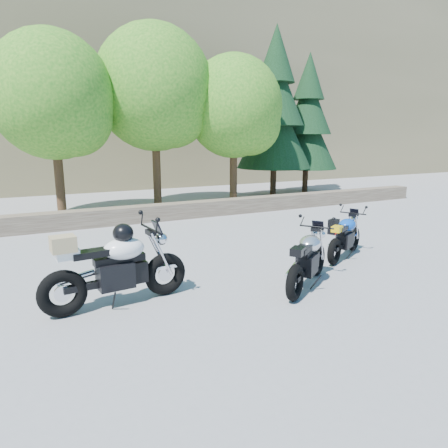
{
  "coord_description": "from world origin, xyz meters",
  "views": [
    {
      "loc": [
        -3.49,
        -6.37,
        2.54
      ],
      "look_at": [
        0.2,
        1.0,
        0.75
      ],
      "focal_mm": 32.0,
      "sensor_mm": 36.0,
      "label": 1
    }
  ],
  "objects_px": {
    "white_bike": "(116,266)",
    "blue_bike": "(345,237)",
    "silver_bike": "(308,260)",
    "backpack": "(334,227)"
  },
  "relations": [
    {
      "from": "silver_bike",
      "to": "blue_bike",
      "type": "distance_m",
      "value": 2.09
    },
    {
      "from": "silver_bike",
      "to": "backpack",
      "type": "height_order",
      "value": "silver_bike"
    },
    {
      "from": "blue_bike",
      "to": "backpack",
      "type": "distance_m",
      "value": 2.18
    },
    {
      "from": "blue_bike",
      "to": "backpack",
      "type": "height_order",
      "value": "blue_bike"
    },
    {
      "from": "backpack",
      "to": "blue_bike",
      "type": "bearing_deg",
      "value": -149.89
    },
    {
      "from": "silver_bike",
      "to": "backpack",
      "type": "relative_size",
      "value": 4.21
    },
    {
      "from": "white_bike",
      "to": "blue_bike",
      "type": "distance_m",
      "value": 4.95
    },
    {
      "from": "silver_bike",
      "to": "blue_bike",
      "type": "bearing_deg",
      "value": -5.87
    },
    {
      "from": "white_bike",
      "to": "blue_bike",
      "type": "relative_size",
      "value": 1.38
    },
    {
      "from": "silver_bike",
      "to": "blue_bike",
      "type": "relative_size",
      "value": 1.01
    }
  ]
}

